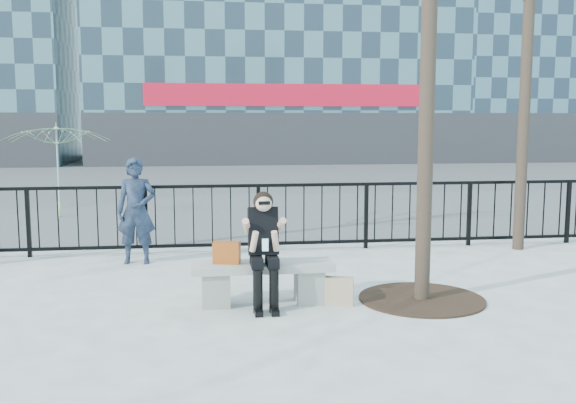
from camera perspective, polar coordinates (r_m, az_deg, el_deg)
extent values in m
plane|color=gray|center=(7.64, -2.23, -9.03)|extent=(120.00, 120.00, 0.00)
cube|color=#474747|center=(22.41, -5.72, 1.87)|extent=(60.00, 23.00, 0.01)
cube|color=black|center=(10.38, -3.76, 1.41)|extent=(14.00, 0.05, 0.05)
cube|color=black|center=(10.52, -3.72, -3.79)|extent=(14.00, 0.05, 0.05)
cube|color=#2D2D30|center=(29.50, -0.30, 5.56)|extent=(18.00, 0.08, 2.40)
cube|color=#B70C24|center=(29.45, -0.29, 9.45)|extent=(12.60, 0.12, 1.00)
cylinder|color=black|center=(11.24, 20.55, 13.79)|extent=(0.18, 0.18, 7.00)
cylinder|color=black|center=(7.94, 11.79, -8.47)|extent=(1.50, 1.50, 0.02)
cube|color=slate|center=(7.56, -6.43, -7.68)|extent=(0.32, 0.38, 0.40)
cube|color=slate|center=(7.66, 1.90, -7.45)|extent=(0.32, 0.38, 0.40)
cube|color=gray|center=(7.53, -2.24, -5.78)|extent=(1.65, 0.46, 0.09)
cube|color=#A44714|center=(7.49, -5.47, -4.54)|extent=(0.33, 0.21, 0.25)
cube|color=#CDB191|center=(7.56, 4.49, -7.94)|extent=(0.37, 0.22, 0.33)
imported|color=black|center=(9.80, -13.33, -0.81)|extent=(0.60, 0.41, 1.59)
imported|color=#F5FA37|center=(14.79, -19.79, 2.62)|extent=(2.50, 2.54, 2.08)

